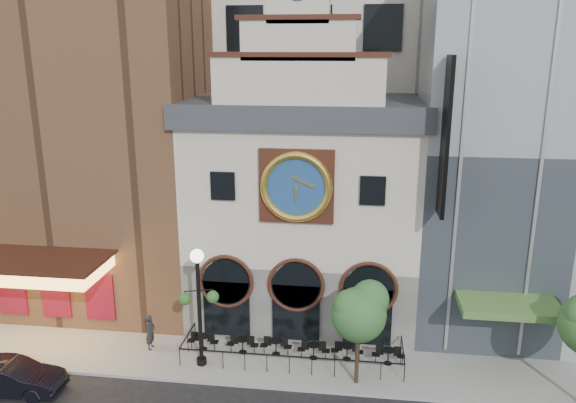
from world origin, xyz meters
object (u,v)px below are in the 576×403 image
(car_left, at_px, (11,377))
(lamppost, at_px, (199,295))
(bistro_2, at_px, (276,346))
(bistro_4, at_px, (347,351))
(pedestrian, at_px, (150,332))
(bistro_1, at_px, (243,344))
(bistro_5, at_px, (388,355))
(bistro_3, at_px, (314,350))
(bistro_0, at_px, (203,341))
(tree_left, at_px, (360,310))

(car_left, distance_m, lamppost, 8.95)
(bistro_2, height_order, bistro_4, same)
(pedestrian, bearing_deg, bistro_1, -87.81)
(bistro_1, distance_m, bistro_5, 7.19)
(bistro_3, distance_m, bistro_4, 1.64)
(bistro_3, distance_m, lamppost, 6.32)
(bistro_2, height_order, pedestrian, pedestrian)
(bistro_1, bearing_deg, bistro_2, 2.13)
(bistro_0, height_order, pedestrian, pedestrian)
(bistro_5, distance_m, tree_left, 3.88)
(bistro_4, xyz_separation_m, lamppost, (-6.96, -1.32, 3.18))
(bistro_0, height_order, bistro_3, same)
(tree_left, bearing_deg, bistro_5, 50.07)
(bistro_2, height_order, tree_left, tree_left)
(bistro_2, bearing_deg, bistro_5, -1.77)
(bistro_1, height_order, car_left, car_left)
(tree_left, bearing_deg, bistro_1, 162.03)
(bistro_5, xyz_separation_m, tree_left, (-1.46, -1.75, 3.14))
(bistro_1, relative_size, bistro_5, 1.00)
(bistro_3, xyz_separation_m, pedestrian, (-8.27, -0.10, 0.47))
(bistro_1, height_order, bistro_5, same)
(bistro_5, relative_size, pedestrian, 0.85)
(bistro_2, bearing_deg, bistro_3, -4.60)
(tree_left, bearing_deg, bistro_3, 140.63)
(bistro_4, distance_m, bistro_5, 1.99)
(bistro_2, bearing_deg, pedestrian, -177.69)
(bistro_0, bearing_deg, bistro_3, -1.42)
(lamppost, bearing_deg, pedestrian, 142.22)
(bistro_0, xyz_separation_m, tree_left, (7.78, -1.91, 3.14))
(car_left, relative_size, pedestrian, 2.46)
(bistro_1, xyz_separation_m, bistro_2, (1.68, 0.06, 0.00))
(bistro_0, distance_m, tree_left, 8.61)
(bistro_0, relative_size, tree_left, 0.32)
(bistro_4, height_order, lamppost, lamppost)
(bistro_0, relative_size, lamppost, 0.27)
(bistro_0, relative_size, pedestrian, 0.85)
(bistro_0, bearing_deg, car_left, -149.20)
(car_left, bearing_deg, pedestrian, -51.11)
(bistro_0, xyz_separation_m, bistro_5, (9.25, -0.16, 0.00))
(bistro_0, bearing_deg, bistro_2, 0.19)
(bistro_5, bearing_deg, bistro_1, 179.14)
(bistro_2, height_order, bistro_5, same)
(bistro_4, xyz_separation_m, pedestrian, (-9.90, -0.21, 0.47))
(car_left, bearing_deg, bistro_3, -73.85)
(bistro_4, xyz_separation_m, car_left, (-14.77, -4.45, 0.14))
(bistro_5, bearing_deg, bistro_0, 179.02)
(bistro_1, relative_size, lamppost, 0.27)
(bistro_4, bearing_deg, bistro_1, -179.79)
(bistro_0, bearing_deg, lamppost, -77.29)
(bistro_0, bearing_deg, pedestrian, -174.72)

